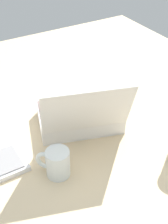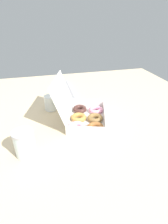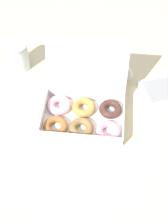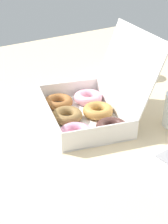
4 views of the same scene
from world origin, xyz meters
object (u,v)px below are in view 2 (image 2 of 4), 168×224
object	(u,v)px
glass_jar	(24,143)
keyboard	(64,90)
coffee_mug	(51,102)
donut_box	(84,115)

from	to	relation	value
glass_jar	keyboard	bearing A→B (deg)	-21.56
coffee_mug	glass_jar	size ratio (longest dim) A/B	0.78
donut_box	coffee_mug	xyz separation A→B (cm)	(19.02, 17.78, 1.58)
keyboard	coffee_mug	distance (cm)	30.61
keyboard	glass_jar	distance (cm)	73.87
donut_box	coffee_mug	bearing A→B (deg)	43.07
glass_jar	coffee_mug	bearing A→B (deg)	-19.99
keyboard	glass_jar	bearing A→B (deg)	158.44
donut_box	keyboard	xyz separation A→B (cm)	(46.79, 5.52, -2.36)
donut_box	glass_jar	size ratio (longest dim) A/B	3.02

